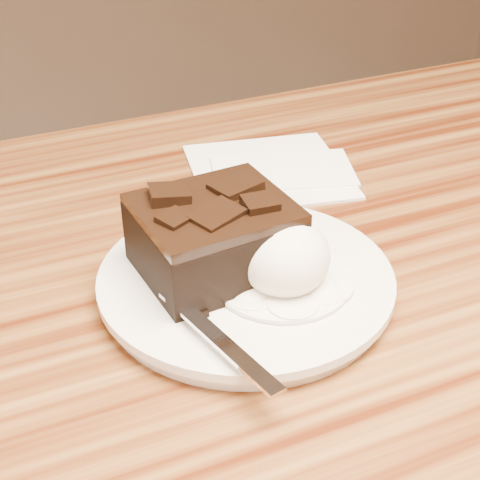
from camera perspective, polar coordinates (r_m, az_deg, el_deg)
name	(u,v)px	position (r m, az deg, el deg)	size (l,w,h in m)	color
plate	(246,284)	(0.54, 0.44, -3.36)	(0.21, 0.21, 0.02)	silver
brownie	(214,241)	(0.52, -1.95, -0.10)	(0.10, 0.09, 0.05)	black
ice_cream_scoop	(283,255)	(0.51, 3.26, -1.15)	(0.06, 0.07, 0.05)	white
melt_puddle	(282,281)	(0.52, 3.18, -3.09)	(0.10, 0.10, 0.00)	white
spoon	(198,276)	(0.52, -3.20, -2.71)	(0.03, 0.18, 0.01)	silver
napkin	(268,170)	(0.70, 2.17, 5.33)	(0.14, 0.14, 0.01)	white
crumb_a	(272,264)	(0.54, 2.45, -1.84)	(0.01, 0.01, 0.00)	black
crumb_b	(205,314)	(0.49, -2.65, -5.63)	(0.01, 0.01, 0.00)	black
crumb_c	(281,258)	(0.55, 3.12, -1.34)	(0.01, 0.00, 0.00)	black
crumb_d	(323,301)	(0.50, 6.26, -4.62)	(0.01, 0.01, 0.00)	black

